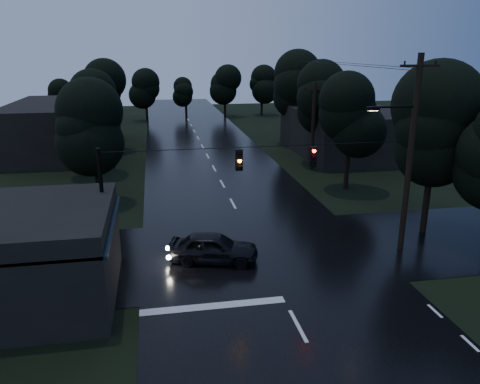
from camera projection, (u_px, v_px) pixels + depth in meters
name	position (u px, v px, depth m)	size (l,w,h in m)	color
main_road	(214.00, 169.00, 41.40)	(12.00, 120.00, 0.02)	black
cross_street	(258.00, 252.00, 24.47)	(60.00, 9.00, 0.02)	black
building_far_right	(347.00, 132.00, 46.93)	(10.00, 14.00, 4.40)	black
building_far_left	(65.00, 127.00, 47.65)	(10.00, 16.00, 5.00)	black
utility_pole_main	(409.00, 152.00, 23.27)	(3.50, 0.30, 10.00)	black
utility_pole_far	(313.00, 126.00, 39.81)	(2.00, 0.30, 7.50)	black
anchor_pole_left	(104.00, 213.00, 21.36)	(0.18, 0.18, 6.00)	black
span_signals	(276.00, 158.00, 22.08)	(15.00, 0.37, 1.12)	black
tree_corner_near	(435.00, 129.00, 25.38)	(4.48, 4.48, 9.44)	black
tree_left_a	(93.00, 127.00, 30.78)	(3.92, 3.92, 8.26)	black
tree_left_b	(96.00, 107.00, 38.09)	(4.20, 4.20, 8.85)	black
tree_left_c	(101.00, 92.00, 47.28)	(4.48, 4.48, 9.44)	black
tree_right_a	(351.00, 114.00, 33.78)	(4.20, 4.20, 8.85)	black
tree_right_b	(321.00, 98.00, 41.29)	(4.48, 4.48, 9.44)	black
tree_right_c	(295.00, 85.00, 50.69)	(4.76, 4.76, 10.03)	black
car	(214.00, 248.00, 23.13)	(1.77, 4.40, 1.50)	black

